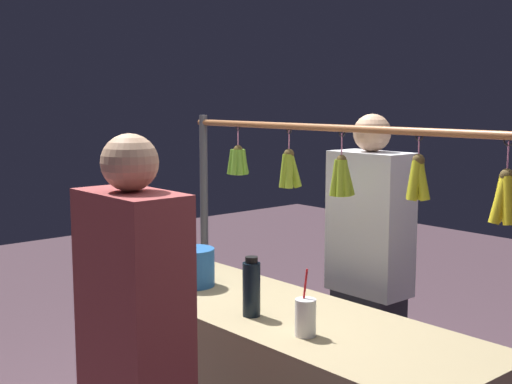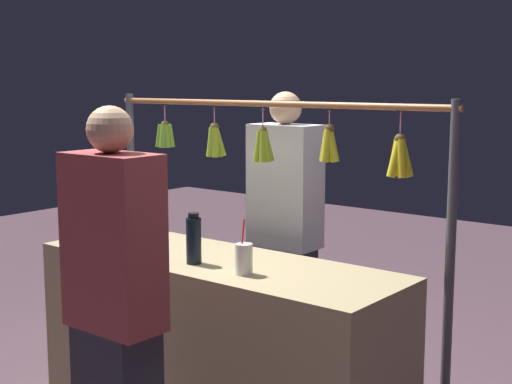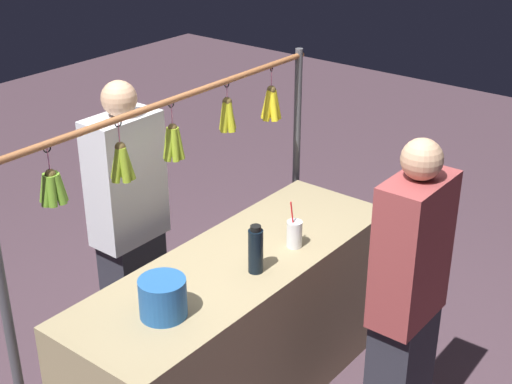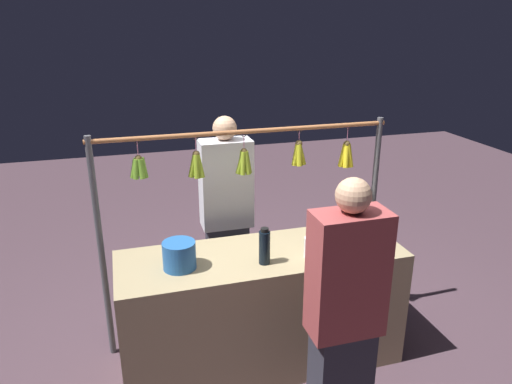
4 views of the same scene
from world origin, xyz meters
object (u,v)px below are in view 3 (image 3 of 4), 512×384
(vendor_person, at_px, (130,232))
(customer_person, at_px, (406,310))
(water_bottle, at_px, (256,250))
(drink_cup, at_px, (294,234))
(blue_bucket, at_px, (163,298))

(vendor_person, relative_size, customer_person, 1.02)
(water_bottle, height_order, drink_cup, drink_cup)
(blue_bucket, bearing_deg, drink_cup, 173.78)
(blue_bucket, xyz_separation_m, vendor_person, (-0.47, -0.72, -0.13))
(water_bottle, bearing_deg, drink_cup, 179.49)
(drink_cup, xyz_separation_m, vendor_person, (0.37, -0.81, -0.11))
(water_bottle, xyz_separation_m, drink_cup, (-0.31, 0.00, -0.05))
(blue_bucket, bearing_deg, water_bottle, 170.48)
(water_bottle, distance_m, vendor_person, 0.83)
(blue_bucket, bearing_deg, customer_person, 134.49)
(blue_bucket, relative_size, drink_cup, 0.83)
(vendor_person, bearing_deg, blue_bucket, 57.03)
(water_bottle, relative_size, drink_cup, 0.98)
(water_bottle, relative_size, blue_bucket, 1.18)
(blue_bucket, distance_m, vendor_person, 0.87)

